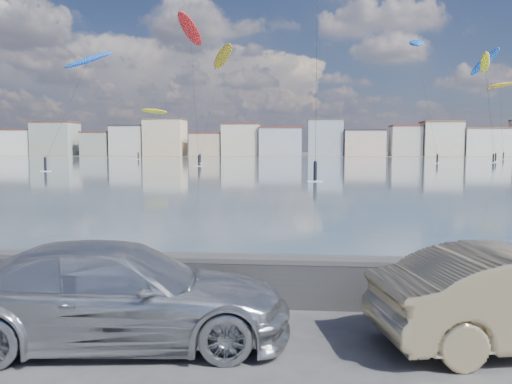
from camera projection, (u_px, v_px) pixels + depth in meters
ground at (165, 361)px, 7.48m from camera, size 700.00×700.00×0.00m
bay_water at (291, 164)px, 98.24m from camera, size 500.00×177.00×0.00m
far_shore_strip at (297, 155)px, 205.87m from camera, size 500.00×60.00×0.00m
seawall at (201, 277)px, 10.10m from camera, size 400.00×0.36×1.08m
far_buildings at (300, 140)px, 191.33m from camera, size 240.79×13.26×14.60m
car_silver at (119, 293)px, 8.15m from camera, size 5.84×2.99×1.62m
kitesurfer_0 at (154, 112)px, 150.55m from camera, size 8.07×16.48×15.38m
kitesurfer_1 at (485, 65)px, 113.14m from camera, size 4.23×13.99×25.04m
kitesurfer_3 at (222, 58)px, 107.12m from camera, size 7.36×13.35×25.50m
kitesurfer_6 at (87, 62)px, 76.03m from camera, size 8.41×12.45×18.51m
kitesurfer_8 at (500, 86)px, 150.42m from camera, size 9.20×14.34×23.60m
kitesurfer_9 at (416, 44)px, 112.62m from camera, size 4.86×18.46×29.05m
kitesurfer_18 at (190, 31)px, 90.93m from camera, size 5.72×12.18×27.36m
kitesurfer_19 at (485, 63)px, 126.97m from camera, size 6.80×18.65×28.37m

